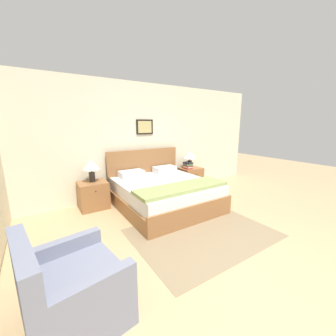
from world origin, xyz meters
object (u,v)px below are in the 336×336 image
Objects in this scene: table_lamp_near_window at (91,166)px; table_lamp_by_door at (190,156)px; bed at (164,193)px; nightstand_near_window at (93,195)px; armchair at (71,292)px; nightstand_by_door at (190,178)px.

table_lamp_near_window is 2.48m from table_lamp_by_door.
nightstand_near_window is at bearing 150.59° from bed.
armchair is 4.07m from nightstand_by_door.
armchair is at bearing -142.74° from table_lamp_by_door.
table_lamp_by_door is (-0.01, 0.02, 0.60)m from nightstand_by_door.
armchair is 2.02× the size of table_lamp_near_window.
armchair is 1.64× the size of nightstand_near_window.
armchair is at bearing -143.10° from nightstand_by_door.
table_lamp_near_window is 1.00× the size of table_lamp_by_door.
nightstand_by_door is 1.23× the size of table_lamp_near_window.
armchair is 1.64× the size of nightstand_by_door.
bed is at bearing -149.55° from table_lamp_by_door.
nightstand_by_door is at bearing 29.41° from bed.
armchair is (-2.01, -1.74, -0.00)m from bed.
bed is 2.66m from armchair.
nightstand_by_door is 1.23× the size of table_lamp_by_door.
nightstand_by_door is at bearing 0.00° from nightstand_near_window.
nightstand_near_window is at bearing 154.08° from armchair.
nightstand_near_window is at bearing -109.74° from table_lamp_near_window.
nightstand_by_door is 0.60m from table_lamp_by_door.
bed is at bearing -30.40° from table_lamp_near_window.
bed reaches higher than nightstand_near_window.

